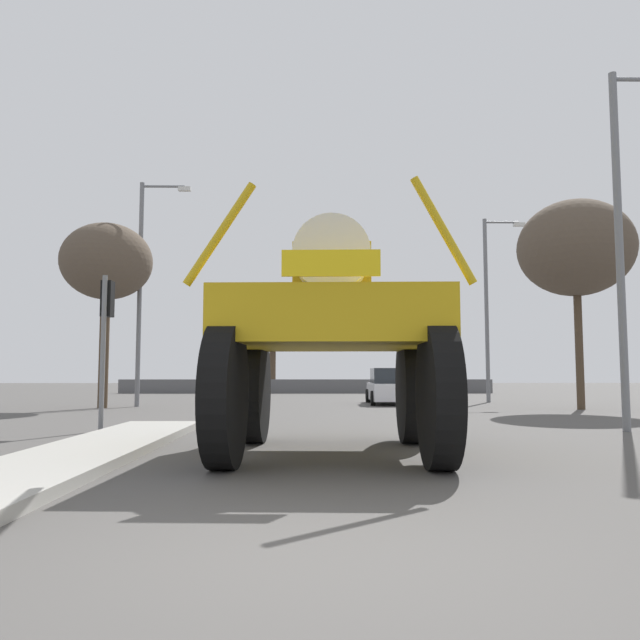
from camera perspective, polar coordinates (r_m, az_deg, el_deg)
The scene contains 13 objects.
ground_plane at distance 22.57m, azimuth -1.45°, elevation -8.21°, with size 120.00×120.00×0.00m, color #4C4947.
median_island at distance 10.58m, azimuth -20.67°, elevation -11.29°, with size 1.70×10.84×0.15m, color #9E9B93.
oversize_sprayer at distance 10.25m, azimuth 1.11°, elevation -1.38°, with size 4.05×5.38×4.04m.
sedan_ahead at distance 26.76m, azimuth 6.45°, elevation -6.13°, with size 1.94×4.13×1.52m.
traffic_signal_near_left at distance 15.23m, azimuth -18.98°, elevation 0.21°, with size 0.24×0.54×3.55m.
traffic_signal_near_right at distance 14.83m, azimuth 11.56°, elevation -0.28°, with size 0.24×0.54×3.40m.
streetlight_near_right at distance 16.18m, azimuth 26.08°, elevation 7.50°, with size 1.85×0.24×8.39m.
streetlight_far_left at distance 25.80m, azimuth -15.85°, elevation 3.44°, with size 2.05×0.24×8.97m.
streetlight_far_right at distance 29.39m, azimuth 15.24°, elevation 1.82°, with size 1.94×0.24×8.38m.
bare_tree_left at distance 25.28m, azimuth -18.95°, elevation 4.97°, with size 3.44×3.44×7.04m.
bare_tree_right at distance 24.99m, azimuth 22.35°, elevation 6.07°, with size 4.19×4.19×7.70m.
bare_tree_far_center at distance 41.66m, azimuth -4.34°, elevation -1.36°, with size 2.62×2.62×5.04m.
roadside_barrier at distance 40.72m, azimuth -1.26°, elevation -6.09°, with size 24.30×0.24×0.90m, color #59595B.
Camera 1 is at (0.16, -4.53, 1.32)m, focal length 34.97 mm.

